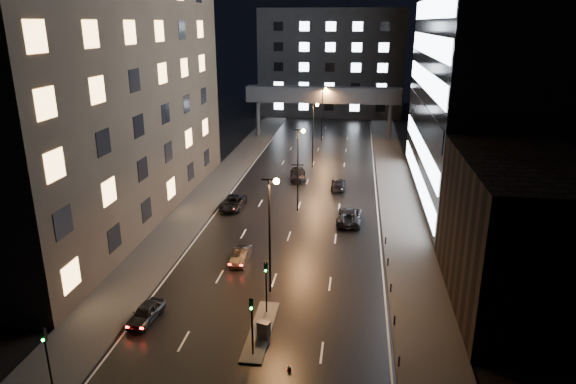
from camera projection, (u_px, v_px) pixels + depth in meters
name	position (u px, v px, depth m)	size (l,w,h in m)	color
ground	(307.00, 182.00, 74.03)	(160.00, 160.00, 0.00)	black
sidewalk_left	(214.00, 188.00, 70.91)	(5.00, 110.00, 0.15)	#383533
sidewalk_right	(398.00, 196.00, 67.71)	(5.00, 110.00, 0.15)	#383533
building_left	(88.00, 41.00, 55.56)	(15.00, 48.00, 40.00)	#2D2319
building_right_low	(521.00, 235.00, 40.43)	(10.00, 18.00, 12.00)	black
building_right_glass	(519.00, 17.00, 59.98)	(20.00, 36.00, 45.00)	black
building_far	(332.00, 63.00, 124.64)	(34.00, 14.00, 25.00)	#333335
skybridge	(323.00, 96.00, 99.62)	(30.00, 3.00, 10.00)	#333335
median_island	(261.00, 330.00, 38.24)	(1.60, 8.00, 0.15)	#383533
traffic_signal_near	(266.00, 278.00, 39.63)	(0.28, 0.34, 4.40)	black
traffic_signal_far	(252.00, 317.00, 34.46)	(0.28, 0.34, 4.40)	black
traffic_signal_corner	(46.00, 349.00, 31.31)	(0.28, 0.34, 4.40)	black
bollard_row	(393.00, 304.00, 41.08)	(0.12, 25.12, 0.90)	black
streetlight_near	(271.00, 221.00, 41.87)	(1.45, 0.50, 10.15)	black
streetlight_mid_a	(299.00, 159.00, 60.68)	(1.45, 0.50, 10.15)	black
streetlight_mid_b	(314.00, 127.00, 79.49)	(1.45, 0.50, 10.15)	black
streetlight_far	(323.00, 107.00, 98.30)	(1.45, 0.50, 10.15)	black
car_away_a	(146.00, 313.00, 39.40)	(1.60, 3.98, 1.36)	black
car_away_b	(241.00, 256.00, 49.10)	(1.40, 4.02, 1.33)	black
car_away_c	(233.00, 203.00, 63.24)	(2.45, 5.32, 1.48)	black
car_away_d	(298.00, 174.00, 74.98)	(2.22, 5.45, 1.58)	black
car_toward_a	(349.00, 216.00, 58.73)	(2.70, 5.85, 1.63)	black
car_toward_b	(338.00, 184.00, 70.71)	(1.97, 4.84, 1.40)	black
utility_cabinet	(264.00, 330.00, 37.06)	(0.88, 0.54, 1.28)	#4D4D4F
cone_a	(289.00, 368.00, 33.84)	(0.33, 0.33, 0.50)	#FF320D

